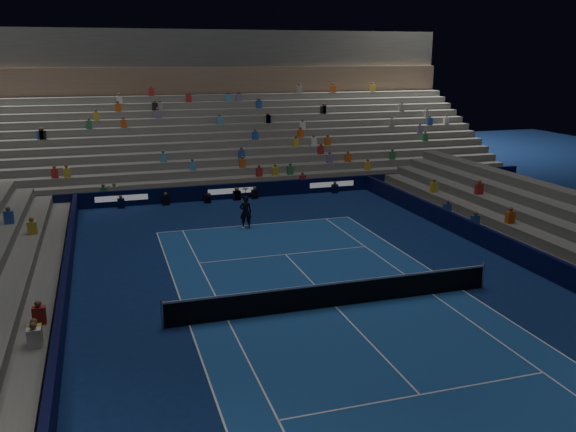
{
  "coord_description": "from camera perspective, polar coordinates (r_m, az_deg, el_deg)",
  "views": [
    {
      "loc": [
        -7.94,
        -19.58,
        9.16
      ],
      "look_at": [
        0.0,
        6.0,
        2.0
      ],
      "focal_mm": 37.68,
      "sensor_mm": 36.0,
      "label": 1
    }
  ],
  "objects": [
    {
      "name": "court_surface",
      "position": [
        23.02,
        4.48,
        -8.51
      ],
      "size": [
        10.97,
        23.77,
        0.01
      ],
      "primitive_type": "cube",
      "color": "#1A478F",
      "rests_on": "ground"
    },
    {
      "name": "sponsor_barrier_west",
      "position": [
        21.48,
        -20.71,
        -9.84
      ],
      "size": [
        0.25,
        37.0,
        1.0
      ],
      "primitive_type": "cube",
      "color": "black",
      "rests_on": "ground"
    },
    {
      "name": "broadcast_camera",
      "position": [
        39.03,
        -7.6,
        1.7
      ],
      "size": [
        0.47,
        0.89,
        0.56
      ],
      "color": "black",
      "rests_on": "ground"
    },
    {
      "name": "tennis_player",
      "position": [
        32.8,
        -4.02,
        0.37
      ],
      "size": [
        0.71,
        0.51,
        1.82
      ],
      "primitive_type": "imported",
      "rotation": [
        0.0,
        0.0,
        3.03
      ],
      "color": "black",
      "rests_on": "ground"
    },
    {
      "name": "grandstand_main",
      "position": [
        48.48,
        -7.78,
        7.98
      ],
      "size": [
        44.0,
        15.2,
        11.2
      ],
      "color": "slate",
      "rests_on": "ground"
    },
    {
      "name": "sponsor_barrier_east",
      "position": [
        27.74,
        23.54,
        -4.52
      ],
      "size": [
        0.25,
        37.0,
        1.0
      ],
      "primitive_type": "cube",
      "color": "black",
      "rests_on": "ground"
    },
    {
      "name": "tennis_net",
      "position": [
        22.83,
        4.51,
        -7.36
      ],
      "size": [
        12.9,
        0.1,
        1.1
      ],
      "color": "#B2B2B7",
      "rests_on": "ground"
    },
    {
      "name": "sponsor_barrier_far",
      "position": [
        39.85,
        -5.34,
        2.35
      ],
      "size": [
        44.0,
        0.25,
        1.0
      ],
      "primitive_type": "cube",
      "color": "black",
      "rests_on": "ground"
    },
    {
      "name": "ground",
      "position": [
        23.03,
        4.48,
        -8.52
      ],
      "size": [
        90.0,
        90.0,
        0.0
      ],
      "primitive_type": "plane",
      "color": "#0D1F51",
      "rests_on": "ground"
    }
  ]
}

